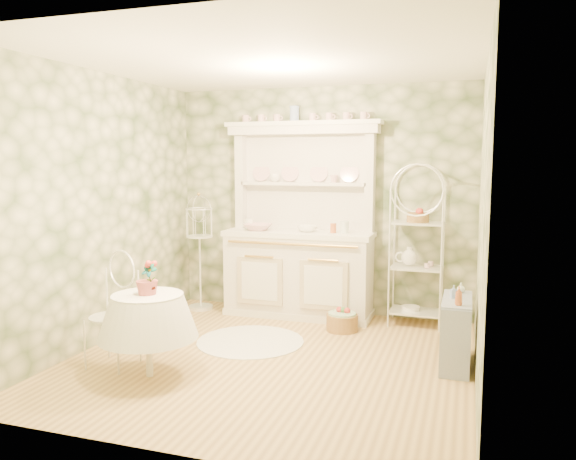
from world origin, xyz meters
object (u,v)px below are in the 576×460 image
(birdcage_stand, at_px, (200,250))
(kitchen_dresser, at_px, (299,220))
(round_table, at_px, (149,337))
(floor_basket, at_px, (342,320))
(bakers_rack, at_px, (417,248))
(side_shelf, at_px, (456,332))
(cafe_chair, at_px, (112,311))

(birdcage_stand, bearing_deg, kitchen_dresser, 4.81)
(round_table, bearing_deg, floor_basket, 54.46)
(bakers_rack, distance_m, side_shelf, 1.40)
(round_table, distance_m, floor_basket, 2.21)
(cafe_chair, distance_m, birdcage_stand, 2.03)
(round_table, relative_size, birdcage_stand, 0.46)
(round_table, xyz_separation_m, birdcage_stand, (-0.60, 2.13, 0.40))
(birdcage_stand, distance_m, floor_basket, 2.01)
(round_table, distance_m, birdcage_stand, 2.25)
(floor_basket, bearing_deg, kitchen_dresser, 144.46)
(cafe_chair, bearing_deg, round_table, 2.06)
(side_shelf, height_order, birdcage_stand, birdcage_stand)
(bakers_rack, height_order, floor_basket, bakers_rack)
(cafe_chair, height_order, floor_basket, cafe_chair)
(side_shelf, xyz_separation_m, round_table, (-2.47, -1.08, 0.03))
(side_shelf, height_order, floor_basket, side_shelf)
(kitchen_dresser, distance_m, round_table, 2.46)
(side_shelf, relative_size, cafe_chair, 0.73)
(bakers_rack, relative_size, round_table, 2.54)
(round_table, bearing_deg, birdcage_stand, 105.63)
(round_table, bearing_deg, bakers_rack, 48.61)
(kitchen_dresser, relative_size, birdcage_stand, 1.54)
(floor_basket, bearing_deg, bakers_rack, 33.82)
(birdcage_stand, relative_size, floor_basket, 4.10)
(kitchen_dresser, height_order, cafe_chair, kitchen_dresser)
(birdcage_stand, bearing_deg, floor_basket, -10.48)
(bakers_rack, height_order, side_shelf, bakers_rack)
(kitchen_dresser, distance_m, birdcage_stand, 1.31)
(birdcage_stand, height_order, floor_basket, birdcage_stand)
(kitchen_dresser, xyz_separation_m, floor_basket, (0.63, -0.45, -1.03))
(kitchen_dresser, bearing_deg, floor_basket, -35.54)
(bakers_rack, bearing_deg, side_shelf, -66.72)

